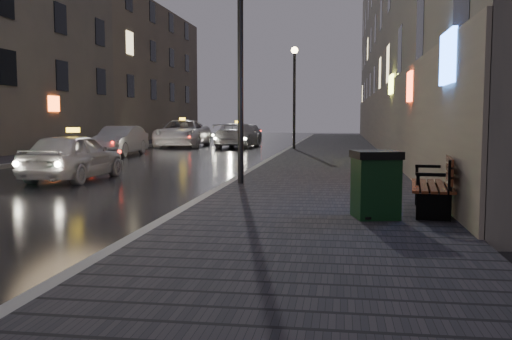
{
  "coord_description": "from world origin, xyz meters",
  "views": [
    {
      "loc": [
        4.3,
        -7.82,
        1.77
      ],
      "look_at": [
        2.82,
        2.07,
        0.85
      ],
      "focal_mm": 40.0,
      "sensor_mm": 36.0,
      "label": 1
    }
  ],
  "objects_px": {
    "car_left_mid": "(120,141)",
    "taxi_far": "(183,133)",
    "trash_bin": "(376,184)",
    "taxi_near": "(74,156)",
    "lamp_near": "(240,47)",
    "taxi_mid": "(238,135)",
    "bench": "(437,184)",
    "car_far": "(250,132)",
    "lamp_far": "(294,85)"
  },
  "relations": [
    {
      "from": "car_left_mid",
      "to": "taxi_far",
      "type": "bearing_deg",
      "value": 84.32
    },
    {
      "from": "trash_bin",
      "to": "taxi_near",
      "type": "xyz_separation_m",
      "value": [
        -8.06,
        5.83,
        -0.02
      ]
    },
    {
      "from": "lamp_near",
      "to": "trash_bin",
      "type": "bearing_deg",
      "value": -56.15
    },
    {
      "from": "lamp_near",
      "to": "taxi_far",
      "type": "xyz_separation_m",
      "value": [
        -7.24,
        20.28,
        -2.67
      ]
    },
    {
      "from": "car_left_mid",
      "to": "taxi_mid",
      "type": "xyz_separation_m",
      "value": [
        4.23,
        8.01,
        0.04
      ]
    },
    {
      "from": "lamp_near",
      "to": "taxi_near",
      "type": "bearing_deg",
      "value": 165.09
    },
    {
      "from": "lamp_near",
      "to": "car_left_mid",
      "type": "relative_size",
      "value": 1.26
    },
    {
      "from": "car_left_mid",
      "to": "taxi_near",
      "type": "bearing_deg",
      "value": -75.84
    },
    {
      "from": "lamp_near",
      "to": "car_left_mid",
      "type": "xyz_separation_m",
      "value": [
        -7.92,
        11.86,
        -2.8
      ]
    },
    {
      "from": "bench",
      "to": "car_far",
      "type": "xyz_separation_m",
      "value": [
        -8.76,
        34.53,
        0.03
      ]
    },
    {
      "from": "bench",
      "to": "taxi_near",
      "type": "height_order",
      "value": "taxi_near"
    },
    {
      "from": "taxi_near",
      "to": "taxi_mid",
      "type": "bearing_deg",
      "value": -93.31
    },
    {
      "from": "lamp_near",
      "to": "taxi_mid",
      "type": "bearing_deg",
      "value": 100.5
    },
    {
      "from": "lamp_near",
      "to": "trash_bin",
      "type": "xyz_separation_m",
      "value": [
        3.01,
        -4.49,
        -2.79
      ]
    },
    {
      "from": "lamp_far",
      "to": "trash_bin",
      "type": "distance_m",
      "value": 20.9
    },
    {
      "from": "bench",
      "to": "car_left_mid",
      "type": "xyz_separation_m",
      "value": [
        -11.99,
        15.7,
        0.05
      ]
    },
    {
      "from": "taxi_mid",
      "to": "car_far",
      "type": "distance_m",
      "value": 10.87
    },
    {
      "from": "trash_bin",
      "to": "taxi_mid",
      "type": "relative_size",
      "value": 0.22
    },
    {
      "from": "taxi_far",
      "to": "car_far",
      "type": "relative_size",
      "value": 1.51
    },
    {
      "from": "bench",
      "to": "car_left_mid",
      "type": "distance_m",
      "value": 19.75
    },
    {
      "from": "lamp_far",
      "to": "lamp_near",
      "type": "bearing_deg",
      "value": -90.0
    },
    {
      "from": "bench",
      "to": "taxi_far",
      "type": "height_order",
      "value": "taxi_far"
    },
    {
      "from": "car_far",
      "to": "car_left_mid",
      "type": "bearing_deg",
      "value": 78.24
    },
    {
      "from": "lamp_far",
      "to": "taxi_near",
      "type": "relative_size",
      "value": 1.33
    },
    {
      "from": "trash_bin",
      "to": "taxi_near",
      "type": "distance_m",
      "value": 9.95
    },
    {
      "from": "bench",
      "to": "trash_bin",
      "type": "relative_size",
      "value": 1.83
    },
    {
      "from": "bench",
      "to": "trash_bin",
      "type": "distance_m",
      "value": 1.25
    },
    {
      "from": "trash_bin",
      "to": "taxi_far",
      "type": "bearing_deg",
      "value": 99.46
    },
    {
      "from": "lamp_near",
      "to": "lamp_far",
      "type": "bearing_deg",
      "value": 90.0
    },
    {
      "from": "taxi_near",
      "to": "trash_bin",
      "type": "bearing_deg",
      "value": 145.01
    },
    {
      "from": "car_left_mid",
      "to": "taxi_mid",
      "type": "height_order",
      "value": "taxi_mid"
    },
    {
      "from": "taxi_mid",
      "to": "trash_bin",
      "type": "bearing_deg",
      "value": 108.63
    },
    {
      "from": "bench",
      "to": "taxi_mid",
      "type": "distance_m",
      "value": 24.94
    },
    {
      "from": "car_far",
      "to": "taxi_near",
      "type": "bearing_deg",
      "value": 87.26
    },
    {
      "from": "car_left_mid",
      "to": "lamp_far",
      "type": "bearing_deg",
      "value": 26.5
    },
    {
      "from": "lamp_near",
      "to": "trash_bin",
      "type": "distance_m",
      "value": 6.08
    },
    {
      "from": "bench",
      "to": "car_far",
      "type": "bearing_deg",
      "value": 110.83
    },
    {
      "from": "lamp_far",
      "to": "taxi_mid",
      "type": "relative_size",
      "value": 1.05
    },
    {
      "from": "lamp_near",
      "to": "lamp_far",
      "type": "height_order",
      "value": "same"
    },
    {
      "from": "taxi_mid",
      "to": "taxi_far",
      "type": "distance_m",
      "value": 3.58
    },
    {
      "from": "bench",
      "to": "lamp_far",
      "type": "bearing_deg",
      "value": 108.21
    },
    {
      "from": "taxi_near",
      "to": "car_far",
      "type": "height_order",
      "value": "taxi_near"
    },
    {
      "from": "taxi_far",
      "to": "bench",
      "type": "bearing_deg",
      "value": -68.47
    },
    {
      "from": "trash_bin",
      "to": "lamp_near",
      "type": "bearing_deg",
      "value": 110.83
    },
    {
      "from": "trash_bin",
      "to": "car_far",
      "type": "xyz_separation_m",
      "value": [
        -7.7,
        35.19,
        -0.03
      ]
    },
    {
      "from": "taxi_near",
      "to": "car_left_mid",
      "type": "distance_m",
      "value": 10.9
    },
    {
      "from": "taxi_near",
      "to": "bench",
      "type": "bearing_deg",
      "value": 151.35
    },
    {
      "from": "bench",
      "to": "car_far",
      "type": "height_order",
      "value": "car_far"
    },
    {
      "from": "taxi_mid",
      "to": "car_far",
      "type": "relative_size",
      "value": 1.28
    },
    {
      "from": "lamp_far",
      "to": "car_far",
      "type": "distance_m",
      "value": 15.69
    }
  ]
}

